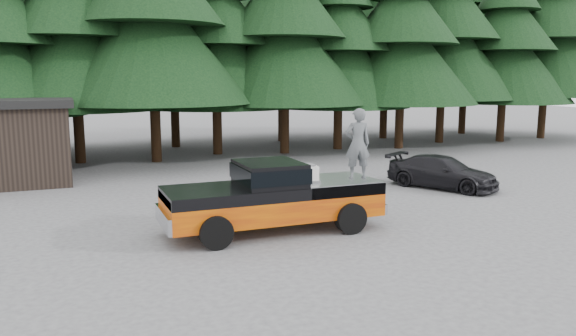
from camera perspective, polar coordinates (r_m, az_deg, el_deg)
name	(u,v)px	position (r m, az deg, el deg)	size (l,w,h in m)	color
ground	(283,236)	(14.93, -0.47, -6.90)	(120.00, 120.00, 0.00)	#464648
pickup_truck	(273,207)	(15.19, -1.53, -4.02)	(6.00, 2.04, 1.33)	#C35A01
truck_cab	(269,173)	(14.96, -1.90, -0.48)	(1.66, 1.90, 0.59)	black
air_compressor	(305,174)	(15.21, 1.76, -0.64)	(0.62, 0.51, 0.42)	silver
man_on_bed	(358,144)	(15.72, 7.08, 2.47)	(0.72, 0.47, 1.97)	#4C5053
parked_car	(442,172)	(21.88, 15.40, -0.39)	(1.69, 4.17, 1.21)	black
treeline	(171,8)	(31.26, -11.85, 15.66)	(60.15, 16.05, 17.50)	black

